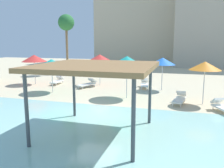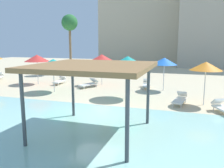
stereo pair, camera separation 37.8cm
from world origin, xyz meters
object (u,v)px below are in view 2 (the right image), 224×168
Objects in this scene: shade_pavilion at (93,68)px; beach_umbrella_red_0 at (37,58)px; lounge_chair_5 at (90,83)px; lounge_chair_3 at (147,84)px; lounge_chair_1 at (60,80)px; beach_umbrella_orange_3 at (206,66)px; beach_umbrella_blue_5 at (164,61)px; lounge_chair_2 at (223,107)px; beach_umbrella_teal_4 at (128,61)px; lounge_chair_6 at (180,99)px; palm_tree_1 at (70,24)px; beach_umbrella_red_2 at (102,58)px; beach_umbrella_teal_6 at (53,63)px.

shade_pavilion is 13.74m from beach_umbrella_red_0.
lounge_chair_3 is at bearing 126.28° from lounge_chair_5.
lounge_chair_1 is at bearing 126.44° from shade_pavilion.
beach_umbrella_orange_3 is 9.87m from lounge_chair_5.
beach_umbrella_blue_5 is 6.57m from lounge_chair_5.
lounge_chair_2 is at bearing 62.21° from lounge_chair_1.
beach_umbrella_red_0 is 1.40× the size of lounge_chair_1.
beach_umbrella_red_0 is 1.38× the size of lounge_chair_2.
lounge_chair_2 is at bearing 41.38° from shade_pavilion.
beach_umbrella_teal_4 reaches higher than lounge_chair_5.
lounge_chair_2 is 1.00× the size of lounge_chair_6.
lounge_chair_6 is at bearing 87.27° from lounge_chair_5.
beach_umbrella_red_0 is at bearing -87.06° from palm_tree_1.
beach_umbrella_teal_6 is (-2.46, -4.08, -0.23)m from beach_umbrella_red_2.
beach_umbrella_blue_5 is at bearing 116.62° from lounge_chair_5.
palm_tree_1 is (-13.31, 10.71, 5.62)m from lounge_chair_6.
lounge_chair_2 is 8.04m from lounge_chair_3.
lounge_chair_5 is at bearing -140.12° from lounge_chair_2.
beach_umbrella_teal_4 is 1.10× the size of beach_umbrella_blue_5.
shade_pavilion is 1.65× the size of beach_umbrella_red_2.
lounge_chair_5 is at bearing -0.47° from beach_umbrella_red_0.
beach_umbrella_blue_5 is 4.73m from lounge_chair_6.
lounge_chair_3 is at bearing 81.33° from beach_umbrella_teal_4.
beach_umbrella_red_2 reaches higher than lounge_chair_6.
beach_umbrella_teal_4 reaches higher than lounge_chair_3.
beach_umbrella_orange_3 is at bearing -173.96° from lounge_chair_2.
lounge_chair_2 is at bearing -18.02° from beach_umbrella_teal_4.
palm_tree_1 reaches higher than beach_umbrella_teal_4.
shade_pavilion is at bearing -10.21° from lounge_chair_3.
lounge_chair_1 is 0.98× the size of lounge_chair_2.
beach_umbrella_teal_4 reaches higher than lounge_chair_2.
beach_umbrella_red_2 is 9.67m from beach_umbrella_orange_3.
lounge_chair_6 is (11.01, -4.15, 0.00)m from lounge_chair_1.
lounge_chair_1 is (-7.42, 3.59, -2.27)m from beach_umbrella_teal_4.
beach_umbrella_red_2 is (-3.79, 11.16, -0.30)m from shade_pavilion.
beach_umbrella_orange_3 reaches higher than lounge_chair_6.
beach_umbrella_orange_3 is at bearing -4.01° from beach_umbrella_teal_4.
beach_umbrella_orange_3 is at bearing -28.76° from beach_umbrella_red_2.
beach_umbrella_red_2 is at bearing 13.28° from beach_umbrella_red_0.
beach_umbrella_teal_6 is 3.77m from lounge_chair_5.
beach_umbrella_orange_3 is 1.37× the size of lounge_chair_6.
palm_tree_1 is (-5.61, 7.27, 5.62)m from lounge_chair_5.
beach_umbrella_blue_5 is at bearing -169.33° from lounge_chair_2.
beach_umbrella_blue_5 is at bearing 79.99° from shade_pavilion.
beach_umbrella_teal_4 reaches higher than beach_umbrella_red_2.
beach_umbrella_red_0 reaches higher than lounge_chair_2.
beach_umbrella_red_0 is at bearing 134.60° from shade_pavilion.
shade_pavilion is 1.57× the size of beach_umbrella_teal_4.
beach_umbrella_red_0 is (-9.65, 9.78, -0.39)m from shade_pavilion.
beach_umbrella_blue_5 is (11.47, 0.53, -0.05)m from beach_umbrella_red_0.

